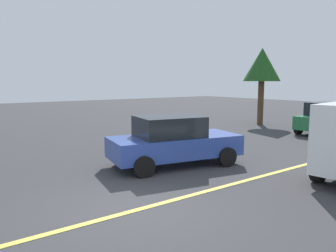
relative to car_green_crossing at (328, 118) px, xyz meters
The scene contains 5 objects.
ground_plane 13.92m from the car_green_crossing, 167.80° to the right, with size 80.00×80.00×0.00m, color #38383A.
lane_marking_centre 11.01m from the car_green_crossing, 164.48° to the right, with size 28.00×0.16×0.01m, color #E0D14C.
car_green_crossing is the anchor object (origin of this frame).
car_blue_behind_van 10.56m from the car_green_crossing, behind, with size 4.56×2.66×1.66m.
tree_left_verge 5.45m from the car_green_crossing, 85.75° to the left, with size 2.34×2.34×4.86m.
Camera 1 is at (-3.59, -5.94, 2.79)m, focal length 35.51 mm.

